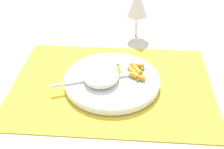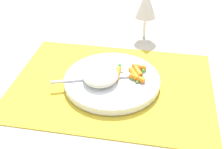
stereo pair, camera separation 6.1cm
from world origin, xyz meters
name	(u,v)px [view 1 (the left image)]	position (x,y,z in m)	size (l,w,h in m)	color
ground_plane	(112,85)	(0.00, 0.00, 0.00)	(2.40, 2.40, 0.00)	beige
placemat	(112,84)	(0.00, 0.00, 0.00)	(0.51, 0.37, 0.01)	gold
plate	(112,80)	(0.00, 0.00, 0.01)	(0.24, 0.24, 0.02)	white
rice_mound	(101,76)	(-0.03, -0.02, 0.04)	(0.09, 0.10, 0.03)	beige
carrot_portion	(131,72)	(0.05, 0.02, 0.03)	(0.08, 0.08, 0.02)	orange
pea_scatter	(132,73)	(0.05, 0.02, 0.03)	(0.07, 0.08, 0.01)	#408C31
fork	(101,78)	(-0.03, -0.01, 0.03)	(0.20, 0.08, 0.01)	silver
wine_glass	(137,4)	(0.06, 0.27, 0.11)	(0.07, 0.07, 0.16)	silver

